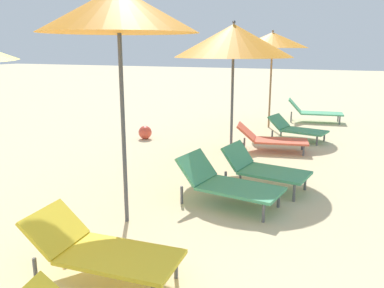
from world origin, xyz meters
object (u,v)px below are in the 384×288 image
object	(u,v)px
lounger_second_shoreside	(227,183)
lounger_third_shoreside	(271,138)
lounger_farthest_shoreside	(313,111)
beach_ball	(145,132)
umbrella_farthest	(273,40)
lounger_third_inland	(263,168)
lounger_second_inland	(101,249)
lounger_farthest_inland	(297,129)
umbrella_third	(234,41)
umbrella_second	(118,10)

from	to	relation	value
lounger_second_shoreside	lounger_third_shoreside	world-z (taller)	lounger_second_shoreside
lounger_farthest_shoreside	beach_ball	distance (m)	5.19
beach_ball	umbrella_farthest	bearing A→B (deg)	46.12
lounger_second_shoreside	lounger_third_inland	distance (m)	0.90
umbrella_farthest	beach_ball	bearing A→B (deg)	-133.88
lounger_second_inland	lounger_third_shoreside	size ratio (longest dim) A/B	0.94
lounger_farthest_shoreside	lounger_farthest_inland	xyz separation A→B (m)	(-0.11, -2.59, -0.04)
lounger_farthest_shoreside	umbrella_third	bearing A→B (deg)	-109.31
umbrella_second	lounger_second_shoreside	size ratio (longest dim) A/B	1.93
lounger_second_shoreside	lounger_third_shoreside	size ratio (longest dim) A/B	0.96
lounger_farthest_shoreside	lounger_second_inland	bearing A→B (deg)	-103.80
lounger_second_inland	umbrella_farthest	xyz separation A→B (m)	(-0.07, 7.96, 2.00)
umbrella_third	lounger_farthest_shoreside	bearing A→B (deg)	78.55
umbrella_second	lounger_farthest_inland	world-z (taller)	umbrella_second
lounger_third_inland	umbrella_farthest	bearing A→B (deg)	109.90
lounger_third_shoreside	umbrella_farthest	world-z (taller)	umbrella_farthest
umbrella_farthest	beach_ball	world-z (taller)	umbrella_farthest
umbrella_second	lounger_farthest_inland	size ratio (longest dim) A/B	2.02
lounger_third_inland	lounger_farthest_inland	xyz separation A→B (m)	(-0.00, 3.61, -0.05)
lounger_farthest_inland	lounger_third_shoreside	bearing A→B (deg)	-92.62
lounger_second_inland	umbrella_third	world-z (taller)	umbrella_third
lounger_third_shoreside	umbrella_third	bearing A→B (deg)	-126.82
lounger_second_shoreside	lounger_farthest_shoreside	bearing A→B (deg)	95.19
umbrella_third	beach_ball	world-z (taller)	umbrella_third
lounger_second_inland	lounger_farthest_shoreside	world-z (taller)	lounger_farthest_shoreside
umbrella_second	beach_ball	xyz separation A→B (m)	(-2.04, 4.19, -2.39)
lounger_third_inland	lounger_farthest_shoreside	bearing A→B (deg)	98.19
lounger_third_inland	beach_ball	world-z (taller)	lounger_third_inland
lounger_second_inland	beach_ball	distance (m)	5.97
umbrella_third	lounger_third_shoreside	xyz separation A→B (m)	(0.54, 1.09, -1.98)
lounger_second_inland	lounger_farthest_inland	bearing A→B (deg)	79.81
lounger_second_shoreside	lounger_farthest_inland	xyz separation A→B (m)	(0.32, 4.45, -0.05)
umbrella_second	umbrella_farthest	xyz separation A→B (m)	(0.41, 6.73, -0.23)
umbrella_second	lounger_third_inland	bearing A→B (deg)	54.03
lounger_third_inland	lounger_second_inland	bearing A→B (deg)	-96.40
lounger_third_shoreside	beach_ball	size ratio (longest dim) A/B	4.90
umbrella_second	umbrella_farthest	bearing A→B (deg)	86.55
lounger_third_shoreside	lounger_third_inland	size ratio (longest dim) A/B	1.15
lounger_third_inland	umbrella_farthest	xyz separation A→B (m)	(-0.93, 4.89, 1.98)
umbrella_farthest	lounger_farthest_inland	distance (m)	2.58
lounger_second_shoreside	lounger_second_inland	distance (m)	2.28
umbrella_second	umbrella_third	distance (m)	3.12
lounger_third_shoreside	umbrella_second	bearing A→B (deg)	-113.88
umbrella_third	lounger_third_shoreside	bearing A→B (deg)	63.94
umbrella_second	lounger_second_inland	distance (m)	2.59
umbrella_farthest	beach_ball	xyz separation A→B (m)	(-2.45, -2.54, -2.16)
lounger_second_inland	umbrella_third	xyz separation A→B (m)	(-0.04, 4.30, 1.94)
lounger_second_shoreside	umbrella_third	size ratio (longest dim) A/B	0.57
lounger_second_inland	umbrella_farthest	world-z (taller)	umbrella_farthest
lounger_second_shoreside	umbrella_farthest	distance (m)	6.10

